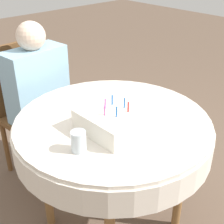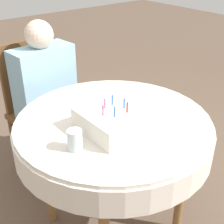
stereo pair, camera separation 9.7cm
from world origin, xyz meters
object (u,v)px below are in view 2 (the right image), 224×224
object	(u,v)px
chair	(40,104)
person	(46,88)
drinking_glass	(75,140)
birthday_cake	(115,120)

from	to	relation	value
chair	person	xyz separation A→B (m)	(0.01, -0.10, 0.17)
person	drinking_glass	xyz separation A→B (m)	(-0.29, -0.83, 0.13)
birthday_cake	drinking_glass	size ratio (longest dim) A/B	3.14
birthday_cake	drinking_glass	xyz separation A→B (m)	(-0.24, -0.02, -0.00)
birthday_cake	person	bearing A→B (deg)	86.48
birthday_cake	chair	bearing A→B (deg)	87.50
chair	person	distance (m)	0.20
chair	birthday_cake	bearing A→B (deg)	-98.00
chair	person	size ratio (longest dim) A/B	0.85
chair	drinking_glass	xyz separation A→B (m)	(-0.28, -0.93, 0.30)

